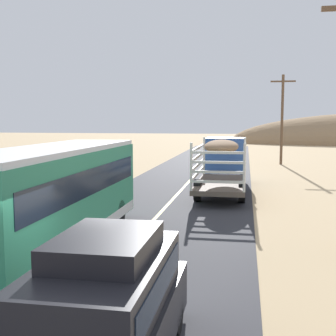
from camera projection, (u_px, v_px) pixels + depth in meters
name	position (u px, v px, depth m)	size (l,w,h in m)	color
ground_plane	(74.00, 307.00, 9.57)	(240.00, 240.00, 0.00)	tan
road_surface	(74.00, 307.00, 9.57)	(8.00, 120.00, 0.02)	#2D2D33
road_centre_line	(74.00, 306.00, 9.56)	(0.16, 117.60, 0.00)	#D8CC4C
suv_near	(107.00, 306.00, 6.93)	(1.90, 4.62, 2.29)	black
livestock_truck	(224.00, 158.00, 26.00)	(2.53, 9.70, 3.02)	#3359A5
bus	(54.00, 195.00, 13.67)	(2.54, 10.00, 3.21)	#2D8C66
power_pole_mid	(282.00, 117.00, 39.75)	(2.20, 0.24, 8.08)	brown
boulder_mid_field	(101.00, 156.00, 45.11)	(0.70, 0.72, 0.69)	gray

